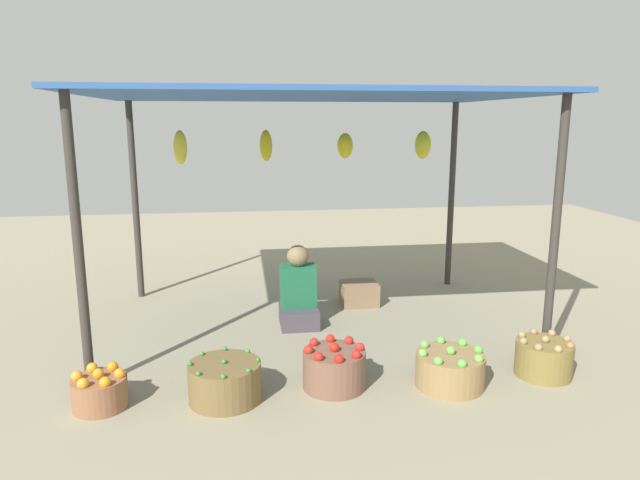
# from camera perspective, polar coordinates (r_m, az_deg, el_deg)

# --- Properties ---
(ground_plane) EXTENTS (14.00, 14.00, 0.00)m
(ground_plane) POSITION_cam_1_polar(r_m,az_deg,el_deg) (5.59, -0.81, -8.36)
(ground_plane) COLOR gray
(market_stall_structure) EXTENTS (3.89, 2.55, 2.18)m
(market_stall_structure) POSITION_cam_1_polar(r_m,az_deg,el_deg) (5.26, -0.82, 13.05)
(market_stall_structure) COLOR #38332D
(market_stall_structure) RESTS_ON ground
(vendor_person) EXTENTS (0.36, 0.44, 0.78)m
(vendor_person) POSITION_cam_1_polar(r_m,az_deg,el_deg) (5.48, -2.20, -5.49)
(vendor_person) COLOR #464049
(vendor_person) RESTS_ON ground
(basket_oranges) EXTENTS (0.37, 0.37, 0.28)m
(basket_oranges) POSITION_cam_1_polar(r_m,az_deg,el_deg) (4.31, -21.29, -13.97)
(basket_oranges) COLOR #8E5C3E
(basket_oranges) RESTS_ON ground
(basket_green_chilies) EXTENTS (0.51, 0.51, 0.31)m
(basket_green_chilies) POSITION_cam_1_polar(r_m,az_deg,el_deg) (4.17, -9.55, -13.86)
(basket_green_chilies) COLOR brown
(basket_green_chilies) RESTS_ON ground
(basket_red_tomatoes) EXTENTS (0.47, 0.47, 0.35)m
(basket_red_tomatoes) POSITION_cam_1_polar(r_m,az_deg,el_deg) (4.29, 1.44, -12.77)
(basket_red_tomatoes) COLOR brown
(basket_red_tomatoes) RESTS_ON ground
(basket_green_apples) EXTENTS (0.51, 0.51, 0.31)m
(basket_green_apples) POSITION_cam_1_polar(r_m,az_deg,el_deg) (4.42, 12.95, -12.54)
(basket_green_apples) COLOR olive
(basket_green_apples) RESTS_ON ground
(basket_potatoes) EXTENTS (0.43, 0.43, 0.32)m
(basket_potatoes) POSITION_cam_1_polar(r_m,az_deg,el_deg) (4.80, 21.60, -10.97)
(basket_potatoes) COLOR olive
(basket_potatoes) RESTS_ON ground
(wooden_crate_near_vendor) EXTENTS (0.38, 0.34, 0.24)m
(wooden_crate_near_vendor) POSITION_cam_1_polar(r_m,az_deg,el_deg) (6.12, 3.95, -5.37)
(wooden_crate_near_vendor) COLOR #86684A
(wooden_crate_near_vendor) RESTS_ON ground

